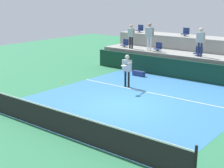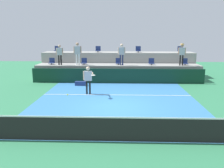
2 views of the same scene
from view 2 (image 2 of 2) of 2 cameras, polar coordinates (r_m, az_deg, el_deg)
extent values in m
plane|color=#2D754C|center=(12.20, 0.93, -5.54)|extent=(40.00, 40.00, 0.00)
cube|color=teal|center=(13.15, 1.02, -4.21)|extent=(9.00, 10.00, 0.01)
cube|color=white|center=(14.50, 1.13, -2.64)|extent=(9.00, 0.06, 0.00)
cube|color=black|center=(8.28, 0.35, -10.91)|extent=(10.40, 0.01, 0.87)
cube|color=white|center=(8.12, 0.36, -8.08)|extent=(10.40, 0.02, 0.05)
cube|color=#0F3323|center=(17.90, 1.34, 1.97)|extent=(13.00, 0.16, 1.10)
cube|color=gray|center=(19.17, 1.40, 2.88)|extent=(13.00, 1.80, 1.25)
cube|color=gray|center=(20.89, 1.47, 4.82)|extent=(13.00, 1.80, 2.10)
cylinder|color=#2D2D33|center=(19.73, -14.37, 4.75)|extent=(0.08, 0.08, 0.10)
cube|color=navy|center=(19.72, -14.38, 4.95)|extent=(0.44, 0.40, 0.04)
cube|color=navy|center=(19.87, -14.27, 5.62)|extent=(0.44, 0.04, 0.38)
cylinder|color=#2D2D33|center=(19.15, -6.77, 4.83)|extent=(0.08, 0.08, 0.10)
cube|color=navy|center=(19.14, -6.77, 5.04)|extent=(0.44, 0.40, 0.04)
cube|color=navy|center=(19.29, -6.71, 5.72)|extent=(0.44, 0.04, 0.38)
cylinder|color=#2D2D33|center=(18.92, 1.55, 4.82)|extent=(0.08, 0.08, 0.10)
cube|color=navy|center=(18.91, 1.55, 5.03)|extent=(0.44, 0.40, 0.04)
cube|color=navy|center=(19.07, 1.56, 5.72)|extent=(0.44, 0.04, 0.38)
cylinder|color=#2D2D33|center=(19.08, 9.51, 4.72)|extent=(0.08, 0.08, 0.10)
cube|color=navy|center=(19.07, 9.52, 4.93)|extent=(0.44, 0.40, 0.04)
cube|color=navy|center=(19.23, 9.47, 5.62)|extent=(0.44, 0.04, 0.38)
cylinder|color=#2D2D33|center=(19.60, 17.20, 4.54)|extent=(0.08, 0.08, 0.10)
cube|color=navy|center=(19.59, 17.21, 4.74)|extent=(0.44, 0.40, 0.04)
cube|color=navy|center=(19.74, 17.12, 5.41)|extent=(0.44, 0.04, 0.38)
cylinder|color=#2D2D33|center=(21.37, -13.15, 7.64)|extent=(0.08, 0.08, 0.10)
cube|color=navy|center=(21.36, -13.15, 7.83)|extent=(0.44, 0.40, 0.04)
cube|color=navy|center=(21.52, -13.06, 8.42)|extent=(0.44, 0.04, 0.38)
cylinder|color=#2D2D33|center=(20.72, -3.40, 7.80)|extent=(0.08, 0.08, 0.10)
cube|color=navy|center=(20.72, -3.40, 7.99)|extent=(0.44, 0.40, 0.04)
cube|color=navy|center=(20.88, -3.36, 8.60)|extent=(0.44, 0.04, 0.38)
cylinder|color=#2D2D33|center=(20.68, 6.35, 7.74)|extent=(0.08, 0.08, 0.10)
cube|color=navy|center=(20.68, 6.36, 7.93)|extent=(0.44, 0.40, 0.04)
cube|color=navy|center=(20.84, 6.33, 8.55)|extent=(0.44, 0.04, 0.38)
cylinder|color=#2D2D33|center=(21.25, 16.17, 7.46)|extent=(0.08, 0.08, 0.10)
cube|color=navy|center=(21.25, 16.18, 7.64)|extent=(0.44, 0.40, 0.04)
cube|color=navy|center=(21.41, 16.10, 8.24)|extent=(0.44, 0.04, 0.38)
cylinder|color=black|center=(14.71, -6.11, -0.83)|extent=(0.13, 0.13, 0.85)
cylinder|color=black|center=(14.71, -5.35, -0.80)|extent=(0.13, 0.13, 0.85)
cube|color=#B2B2B7|center=(14.57, -5.79, 1.96)|extent=(0.48, 0.25, 0.60)
sphere|color=beige|center=(14.49, -5.83, 3.75)|extent=(0.26, 0.26, 0.23)
cylinder|color=beige|center=(14.56, -6.83, 2.00)|extent=(0.08, 0.08, 0.56)
cylinder|color=beige|center=(14.28, -4.71, 2.59)|extent=(0.16, 0.54, 0.07)
cylinder|color=black|center=(13.92, -4.64, 2.34)|extent=(0.08, 0.26, 0.04)
ellipsoid|color=silver|center=(13.64, -4.58, 2.14)|extent=(0.31, 0.36, 0.03)
cylinder|color=black|center=(19.22, -12.69, 5.66)|extent=(0.11, 0.11, 0.78)
cylinder|color=black|center=(19.17, -12.17, 5.67)|extent=(0.11, 0.11, 0.78)
cube|color=#B2B2B7|center=(19.13, -12.52, 7.65)|extent=(0.42, 0.18, 0.55)
sphere|color=tan|center=(19.11, -12.58, 8.91)|extent=(0.21, 0.21, 0.21)
cylinder|color=tan|center=(19.20, -13.24, 7.68)|extent=(0.07, 0.07, 0.52)
cylinder|color=tan|center=(19.07, -11.80, 7.71)|extent=(0.07, 0.07, 0.52)
cylinder|color=white|center=(18.89, -8.54, 5.84)|extent=(0.12, 0.12, 0.86)
cylinder|color=white|center=(18.88, -7.94, 5.86)|extent=(0.12, 0.12, 0.86)
cube|color=#B2B2B7|center=(18.82, -8.31, 8.08)|extent=(0.48, 0.22, 0.61)
sphere|color=#A87A5B|center=(18.79, -8.36, 9.50)|extent=(0.25, 0.25, 0.23)
cylinder|color=#A87A5B|center=(18.84, -9.14, 8.11)|extent=(0.08, 0.08, 0.57)
cylinder|color=#A87A5B|center=(18.80, -7.49, 8.15)|extent=(0.08, 0.08, 0.57)
cylinder|color=navy|center=(18.59, 2.02, 5.80)|extent=(0.12, 0.12, 0.82)
cylinder|color=navy|center=(18.57, 2.60, 5.79)|extent=(0.12, 0.12, 0.82)
cube|color=#B2B2B7|center=(18.52, 2.33, 7.95)|extent=(0.46, 0.22, 0.58)
sphere|color=beige|center=(18.49, 2.34, 9.32)|extent=(0.24, 0.24, 0.22)
cylinder|color=beige|center=(18.54, 1.53, 8.01)|extent=(0.08, 0.08, 0.55)
cylinder|color=beige|center=(18.50, 3.13, 7.99)|extent=(0.08, 0.08, 0.55)
cylinder|color=black|center=(19.15, 16.10, 5.51)|extent=(0.12, 0.12, 0.81)
cylinder|color=black|center=(19.18, 16.65, 5.49)|extent=(0.12, 0.12, 0.81)
cube|color=#B2B2B7|center=(19.11, 16.50, 7.56)|extent=(0.45, 0.21, 0.57)
sphere|color=#A87A5B|center=(19.08, 16.58, 8.87)|extent=(0.24, 0.24, 0.22)
cylinder|color=#A87A5B|center=(19.06, 15.74, 7.64)|extent=(0.08, 0.08, 0.54)
cylinder|color=#A87A5B|center=(19.15, 17.25, 7.57)|extent=(0.08, 0.08, 0.54)
cylinder|color=tan|center=(19.08, 16.59, 9.10)|extent=(0.42, 0.42, 0.01)
cylinder|color=tan|center=(19.08, 16.60, 9.24)|extent=(0.25, 0.25, 0.09)
sphere|color=#CCE033|center=(10.48, -10.66, -2.55)|extent=(0.07, 0.07, 0.07)
cube|color=navy|center=(17.27, -7.64, 0.14)|extent=(0.76, 0.28, 0.30)
camera|label=1|loc=(8.26, 92.49, 7.02)|focal=54.43mm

